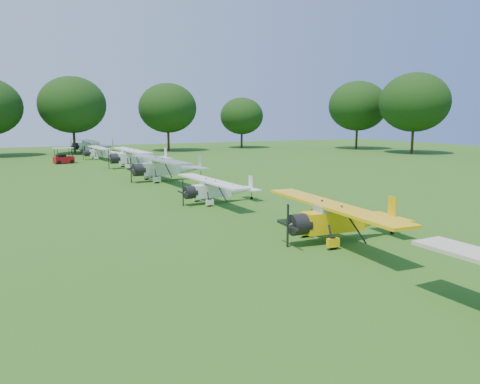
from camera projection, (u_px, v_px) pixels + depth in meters
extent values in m
plane|color=#1C4A12|center=(234.00, 212.00, 30.21)|extent=(160.00, 160.00, 0.00)
cylinder|color=black|center=(412.00, 139.00, 79.62)|extent=(0.44, 0.44, 4.99)
ellipsoid|color=#17320E|center=(415.00, 102.00, 78.66)|extent=(11.65, 11.65, 9.90)
cylinder|color=black|center=(357.00, 136.00, 91.30)|extent=(0.44, 0.44, 4.81)
ellipsoid|color=#17320E|center=(358.00, 106.00, 90.38)|extent=(11.23, 11.23, 9.55)
cylinder|color=black|center=(242.00, 139.00, 94.60)|extent=(0.44, 0.44, 3.70)
ellipsoid|color=#17320E|center=(242.00, 116.00, 93.89)|extent=(8.63, 8.63, 7.34)
cylinder|color=black|center=(168.00, 139.00, 85.73)|extent=(0.44, 0.44, 4.51)
ellipsoid|color=#17320E|center=(168.00, 108.00, 84.87)|extent=(10.52, 10.52, 8.94)
cylinder|color=black|center=(74.00, 140.00, 78.84)|extent=(0.44, 0.44, 4.74)
ellipsoid|color=#17320E|center=(72.00, 105.00, 77.92)|extent=(11.05, 11.05, 9.39)
cube|color=yellow|center=(333.00, 221.00, 22.87)|extent=(3.19, 1.15, 1.03)
cone|color=yellow|center=(376.00, 220.00, 23.91)|extent=(2.80, 1.07, 0.88)
cube|color=#8CA5B2|center=(331.00, 210.00, 22.75)|extent=(1.63, 1.01, 0.54)
cylinder|color=black|center=(300.00, 224.00, 22.15)|extent=(0.95, 1.08, 1.02)
cube|color=black|center=(288.00, 226.00, 21.91)|extent=(0.07, 0.12, 2.06)
cube|color=yellow|center=(331.00, 206.00, 22.71)|extent=(2.14, 10.46, 0.14)
cube|color=yellow|center=(392.00, 209.00, 24.21)|extent=(0.14, 0.54, 1.27)
cube|color=yellow|center=(390.00, 217.00, 24.24)|extent=(1.02, 2.80, 0.09)
cylinder|color=black|center=(333.00, 243.00, 21.57)|extent=(0.60, 0.20, 0.59)
cylinder|color=black|center=(306.00, 232.00, 23.80)|extent=(0.60, 0.20, 0.59)
cylinder|color=black|center=(392.00, 232.00, 24.45)|extent=(0.24, 0.09, 0.24)
cube|color=white|center=(212.00, 191.00, 33.22)|extent=(2.80, 0.93, 0.91)
cone|color=white|center=(240.00, 190.00, 34.36)|extent=(2.45, 0.87, 0.78)
cube|color=#8CA5B2|center=(211.00, 184.00, 33.10)|extent=(1.41, 0.85, 0.48)
cylinder|color=black|center=(191.00, 192.00, 32.43)|extent=(0.81, 0.93, 0.90)
cube|color=black|center=(183.00, 193.00, 32.16)|extent=(0.06, 0.11, 1.82)
cube|color=white|center=(211.00, 181.00, 33.07)|extent=(1.61, 9.21, 0.12)
cube|color=white|center=(251.00, 183.00, 34.71)|extent=(0.10, 0.48, 1.12)
cube|color=white|center=(250.00, 189.00, 34.73)|extent=(0.83, 2.45, 0.08)
cylinder|color=black|center=(210.00, 203.00, 32.06)|extent=(0.52, 0.16, 0.52)
cylinder|color=black|center=(197.00, 198.00, 33.92)|extent=(0.52, 0.16, 0.52)
cylinder|color=black|center=(252.00, 198.00, 34.93)|extent=(0.21, 0.08, 0.21)
cube|color=silver|center=(160.00, 169.00, 44.93)|extent=(3.68, 1.28, 1.19)
cone|color=silver|center=(190.00, 169.00, 46.48)|extent=(3.22, 1.20, 1.02)
cube|color=#8CA5B2|center=(159.00, 162.00, 44.78)|extent=(1.87, 1.14, 0.62)
cylinder|color=black|center=(139.00, 170.00, 43.86)|extent=(1.09, 1.23, 1.18)
cube|color=black|center=(131.00, 170.00, 43.50)|extent=(0.08, 0.14, 2.38)
cube|color=silver|center=(159.00, 159.00, 44.74)|extent=(2.33, 12.07, 0.16)
cube|color=silver|center=(200.00, 162.00, 46.96)|extent=(0.15, 0.63, 1.47)
cube|color=silver|center=(199.00, 168.00, 46.98)|extent=(1.14, 3.22, 0.10)
cylinder|color=black|center=(157.00, 180.00, 43.41)|extent=(0.69, 0.22, 0.68)
cylinder|color=black|center=(147.00, 176.00, 45.82)|extent=(0.69, 0.22, 0.68)
cylinder|color=black|center=(201.00, 177.00, 47.24)|extent=(0.28, 0.11, 0.27)
cube|color=white|center=(133.00, 158.00, 56.82)|extent=(3.66, 1.18, 1.19)
cone|color=white|center=(157.00, 158.00, 58.29)|extent=(3.21, 1.11, 1.02)
cube|color=#8CA5B2|center=(132.00, 153.00, 56.67)|extent=(1.84, 1.09, 0.62)
cylinder|color=black|center=(115.00, 159.00, 55.81)|extent=(1.05, 1.21, 1.18)
cube|color=black|center=(109.00, 159.00, 55.46)|extent=(0.07, 0.14, 2.38)
cube|color=white|center=(131.00, 151.00, 56.63)|extent=(1.97, 12.07, 0.16)
cube|color=white|center=(166.00, 153.00, 58.74)|extent=(0.13, 0.63, 1.48)
cube|color=white|center=(165.00, 158.00, 58.76)|extent=(1.05, 3.20, 0.10)
cylinder|color=black|center=(129.00, 166.00, 55.30)|extent=(0.69, 0.20, 0.68)
cylinder|color=black|center=(123.00, 164.00, 57.76)|extent=(0.69, 0.20, 0.68)
cylinder|color=black|center=(167.00, 165.00, 59.02)|extent=(0.27, 0.10, 0.27)
cube|color=white|center=(99.00, 153.00, 68.62)|extent=(2.94, 0.94, 0.96)
cone|color=white|center=(116.00, 153.00, 69.80)|extent=(2.57, 0.88, 0.82)
cube|color=#8CA5B2|center=(99.00, 149.00, 68.50)|extent=(1.48, 0.87, 0.50)
cylinder|color=black|center=(87.00, 153.00, 67.81)|extent=(0.84, 0.97, 0.95)
cube|color=black|center=(83.00, 153.00, 67.53)|extent=(0.06, 0.11, 1.91)
cube|color=white|center=(99.00, 148.00, 68.46)|extent=(1.56, 9.68, 0.13)
cube|color=white|center=(122.00, 150.00, 70.15)|extent=(0.10, 0.50, 1.18)
cube|color=white|center=(122.00, 152.00, 70.17)|extent=(0.84, 2.57, 0.08)
cylinder|color=black|center=(96.00, 158.00, 67.40)|extent=(0.55, 0.16, 0.55)
cylinder|color=black|center=(93.00, 157.00, 69.38)|extent=(0.55, 0.16, 0.55)
cylinder|color=black|center=(123.00, 157.00, 70.38)|extent=(0.22, 0.08, 0.22)
cube|color=silver|center=(89.00, 146.00, 81.03)|extent=(3.66, 1.23, 1.19)
cone|color=silver|center=(106.00, 146.00, 82.54)|extent=(3.21, 1.15, 1.02)
cube|color=#8CA5B2|center=(88.00, 142.00, 80.88)|extent=(1.85, 1.12, 0.62)
cylinder|color=black|center=(76.00, 146.00, 79.99)|extent=(1.07, 1.22, 1.18)
cube|color=black|center=(71.00, 146.00, 79.64)|extent=(0.07, 0.14, 2.37)
cube|color=silver|center=(88.00, 141.00, 80.84)|extent=(2.15, 12.04, 0.16)
cube|color=silver|center=(113.00, 143.00, 83.00)|extent=(0.14, 0.63, 1.47)
cube|color=silver|center=(112.00, 146.00, 83.02)|extent=(1.10, 3.20, 0.10)
cylinder|color=black|center=(85.00, 152.00, 79.51)|extent=(0.69, 0.21, 0.68)
cylinder|color=black|center=(82.00, 151.00, 81.94)|extent=(0.69, 0.21, 0.68)
cylinder|color=black|center=(114.00, 151.00, 83.28)|extent=(0.27, 0.10, 0.27)
cube|color=#A70B12|center=(64.00, 160.00, 62.17)|extent=(2.70, 1.82, 0.79)
cube|color=black|center=(61.00, 156.00, 61.89)|extent=(1.24, 1.42, 0.51)
cube|color=white|center=(63.00, 148.00, 61.93)|extent=(2.61, 1.91, 0.09)
cylinder|color=black|center=(59.00, 162.00, 61.15)|extent=(0.52, 0.25, 0.50)
cylinder|color=black|center=(56.00, 162.00, 62.23)|extent=(0.52, 0.25, 0.50)
cylinder|color=black|center=(72.00, 162.00, 62.19)|extent=(0.52, 0.25, 0.50)
cylinder|color=black|center=(68.00, 161.00, 63.27)|extent=(0.52, 0.25, 0.50)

